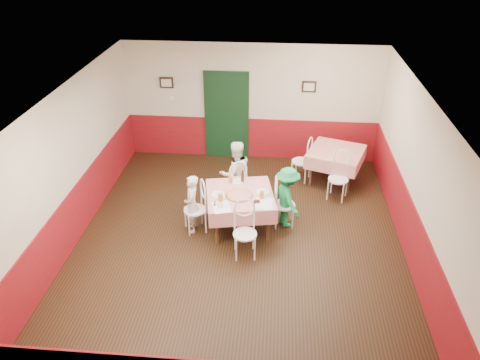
# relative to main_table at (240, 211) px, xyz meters

# --- Properties ---
(floor) EXTENTS (7.00, 7.00, 0.00)m
(floor) POSITION_rel_main_table_xyz_m (0.02, -0.45, -0.38)
(floor) COLOR black
(floor) RESTS_ON ground
(ceiling) EXTENTS (7.00, 7.00, 0.00)m
(ceiling) POSITION_rel_main_table_xyz_m (0.02, -0.45, 2.42)
(ceiling) COLOR white
(ceiling) RESTS_ON back_wall
(back_wall) EXTENTS (6.00, 0.10, 2.80)m
(back_wall) POSITION_rel_main_table_xyz_m (0.02, 3.05, 1.02)
(back_wall) COLOR beige
(back_wall) RESTS_ON ground
(front_wall) EXTENTS (6.00, 0.10, 2.80)m
(front_wall) POSITION_rel_main_table_xyz_m (0.02, -3.95, 1.02)
(front_wall) COLOR beige
(front_wall) RESTS_ON ground
(left_wall) EXTENTS (0.10, 7.00, 2.80)m
(left_wall) POSITION_rel_main_table_xyz_m (-2.98, -0.45, 1.02)
(left_wall) COLOR beige
(left_wall) RESTS_ON ground
(right_wall) EXTENTS (0.10, 7.00, 2.80)m
(right_wall) POSITION_rel_main_table_xyz_m (3.02, -0.45, 1.02)
(right_wall) COLOR beige
(right_wall) RESTS_ON ground
(wainscot_back) EXTENTS (6.00, 0.03, 1.00)m
(wainscot_back) POSITION_rel_main_table_xyz_m (0.02, 3.04, 0.12)
(wainscot_back) COLOR maroon
(wainscot_back) RESTS_ON ground
(wainscot_left) EXTENTS (0.03, 7.00, 1.00)m
(wainscot_left) POSITION_rel_main_table_xyz_m (-2.97, -0.45, 0.12)
(wainscot_left) COLOR maroon
(wainscot_left) RESTS_ON ground
(wainscot_right) EXTENTS (0.03, 7.00, 1.00)m
(wainscot_right) POSITION_rel_main_table_xyz_m (3.00, -0.45, 0.12)
(wainscot_right) COLOR maroon
(wainscot_right) RESTS_ON ground
(door) EXTENTS (0.96, 0.06, 2.10)m
(door) POSITION_rel_main_table_xyz_m (-0.58, 3.00, 0.68)
(door) COLOR black
(door) RESTS_ON ground
(picture_left) EXTENTS (0.32, 0.03, 0.26)m
(picture_left) POSITION_rel_main_table_xyz_m (-1.98, 3.00, 1.48)
(picture_left) COLOR black
(picture_left) RESTS_ON back_wall
(picture_right) EXTENTS (0.32, 0.03, 0.26)m
(picture_right) POSITION_rel_main_table_xyz_m (1.32, 3.00, 1.48)
(picture_right) COLOR black
(picture_right) RESTS_ON back_wall
(thermostat) EXTENTS (0.10, 0.03, 0.10)m
(thermostat) POSITION_rel_main_table_xyz_m (-1.88, 3.00, 1.12)
(thermostat) COLOR white
(thermostat) RESTS_ON back_wall
(main_table) EXTENTS (1.43, 1.43, 0.77)m
(main_table) POSITION_rel_main_table_xyz_m (0.00, 0.00, 0.00)
(main_table) COLOR red
(main_table) RESTS_ON ground
(second_table) EXTENTS (1.43, 1.43, 0.77)m
(second_table) POSITION_rel_main_table_xyz_m (1.95, 1.99, 0.00)
(second_table) COLOR red
(second_table) RESTS_ON ground
(chair_left) EXTENTS (0.55, 0.55, 0.90)m
(chair_left) POSITION_rel_main_table_xyz_m (-0.84, -0.16, 0.08)
(chair_left) COLOR white
(chair_left) RESTS_ON ground
(chair_right) EXTENTS (0.45, 0.45, 0.90)m
(chair_right) POSITION_rel_main_table_xyz_m (0.84, 0.16, 0.08)
(chair_right) COLOR white
(chair_right) RESTS_ON ground
(chair_far) EXTENTS (0.55, 0.55, 0.90)m
(chair_far) POSITION_rel_main_table_xyz_m (-0.16, 0.84, 0.08)
(chair_far) COLOR white
(chair_far) RESTS_ON ground
(chair_near) EXTENTS (0.48, 0.48, 0.90)m
(chair_near) POSITION_rel_main_table_xyz_m (0.16, -0.84, 0.08)
(chair_near) COLOR white
(chair_near) RESTS_ON ground
(chair_second_a) EXTENTS (0.54, 0.54, 0.90)m
(chair_second_a) POSITION_rel_main_table_xyz_m (1.20, 1.99, 0.08)
(chair_second_a) COLOR white
(chair_second_a) RESTS_ON ground
(chair_second_b) EXTENTS (0.54, 0.54, 0.90)m
(chair_second_b) POSITION_rel_main_table_xyz_m (1.95, 1.24, 0.08)
(chair_second_b) COLOR white
(chair_second_b) RESTS_ON ground
(pizza) EXTENTS (0.56, 0.56, 0.03)m
(pizza) POSITION_rel_main_table_xyz_m (-0.01, -0.08, 0.40)
(pizza) COLOR #B74723
(pizza) RESTS_ON main_table
(plate_left) EXTENTS (0.29, 0.29, 0.01)m
(plate_left) POSITION_rel_main_table_xyz_m (-0.41, -0.08, 0.39)
(plate_left) COLOR white
(plate_left) RESTS_ON main_table
(plate_right) EXTENTS (0.29, 0.29, 0.01)m
(plate_right) POSITION_rel_main_table_xyz_m (0.42, 0.08, 0.39)
(plate_right) COLOR white
(plate_right) RESTS_ON main_table
(plate_far) EXTENTS (0.29, 0.29, 0.01)m
(plate_far) POSITION_rel_main_table_xyz_m (-0.10, 0.43, 0.39)
(plate_far) COLOR white
(plate_far) RESTS_ON main_table
(glass_a) EXTENTS (0.10, 0.10, 0.16)m
(glass_a) POSITION_rel_main_table_xyz_m (-0.33, -0.30, 0.46)
(glass_a) COLOR #BF7219
(glass_a) RESTS_ON main_table
(glass_b) EXTENTS (0.09, 0.09, 0.14)m
(glass_b) POSITION_rel_main_table_xyz_m (0.41, -0.14, 0.46)
(glass_b) COLOR #BF7219
(glass_b) RESTS_ON main_table
(glass_c) EXTENTS (0.08, 0.08, 0.13)m
(glass_c) POSITION_rel_main_table_xyz_m (-0.21, 0.38, 0.45)
(glass_c) COLOR #BF7219
(glass_c) RESTS_ON main_table
(beer_bottle) EXTENTS (0.07, 0.07, 0.23)m
(beer_bottle) POSITION_rel_main_table_xyz_m (0.01, 0.43, 0.50)
(beer_bottle) COLOR #381C0A
(beer_bottle) RESTS_ON main_table
(shaker_a) EXTENTS (0.04, 0.04, 0.09)m
(shaker_a) POSITION_rel_main_table_xyz_m (-0.34, -0.52, 0.43)
(shaker_a) COLOR silver
(shaker_a) RESTS_ON main_table
(shaker_b) EXTENTS (0.04, 0.04, 0.09)m
(shaker_b) POSITION_rel_main_table_xyz_m (-0.28, -0.50, 0.43)
(shaker_b) COLOR silver
(shaker_b) RESTS_ON main_table
(shaker_c) EXTENTS (0.04, 0.04, 0.09)m
(shaker_c) POSITION_rel_main_table_xyz_m (-0.41, -0.46, 0.43)
(shaker_c) COLOR #B23319
(shaker_c) RESTS_ON main_table
(menu_left) EXTENTS (0.41, 0.48, 0.00)m
(menu_left) POSITION_rel_main_table_xyz_m (-0.29, -0.49, 0.39)
(menu_left) COLOR white
(menu_left) RESTS_ON main_table
(menu_right) EXTENTS (0.31, 0.41, 0.00)m
(menu_right) POSITION_rel_main_table_xyz_m (0.46, -0.31, 0.39)
(menu_right) COLOR white
(menu_right) RESTS_ON main_table
(wallet) EXTENTS (0.12, 0.11, 0.02)m
(wallet) POSITION_rel_main_table_xyz_m (0.33, -0.27, 0.40)
(wallet) COLOR black
(wallet) RESTS_ON main_table
(diner_left) EXTENTS (0.31, 0.45, 1.17)m
(diner_left) POSITION_rel_main_table_xyz_m (-0.88, -0.17, 0.21)
(diner_left) COLOR gray
(diner_left) RESTS_ON ground
(diner_far) EXTENTS (0.84, 0.77, 1.39)m
(diner_far) POSITION_rel_main_table_xyz_m (-0.17, 0.88, 0.32)
(diner_far) COLOR gray
(diner_far) RESTS_ON ground
(diner_right) EXTENTS (0.76, 0.92, 1.24)m
(diner_right) POSITION_rel_main_table_xyz_m (0.88, 0.17, 0.24)
(diner_right) COLOR gray
(diner_right) RESTS_ON ground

